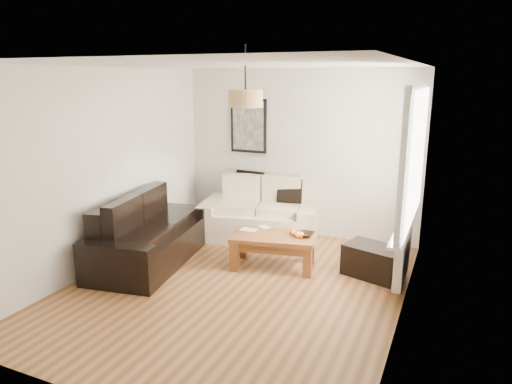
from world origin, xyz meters
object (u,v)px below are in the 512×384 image
at_px(coffee_table, 273,251).
at_px(sofa_leather, 150,231).
at_px(loveseat_cream, 260,210).
at_px(ottoman, 373,261).

bearing_deg(coffee_table, sofa_leather, -162.58).
distance_m(loveseat_cream, coffee_table, 1.22).
bearing_deg(ottoman, loveseat_cream, 157.94).
height_order(sofa_leather, coffee_table, sofa_leather).
xyz_separation_m(sofa_leather, ottoman, (2.88, 0.75, -0.23)).
xyz_separation_m(loveseat_cream, coffee_table, (0.64, -1.02, -0.22)).
bearing_deg(coffee_table, loveseat_cream, 122.04).
xyz_separation_m(sofa_leather, coffee_table, (1.61, 0.50, -0.21)).
relative_size(loveseat_cream, coffee_table, 1.65).
xyz_separation_m(loveseat_cream, sofa_leather, (-0.97, -1.52, -0.02)).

